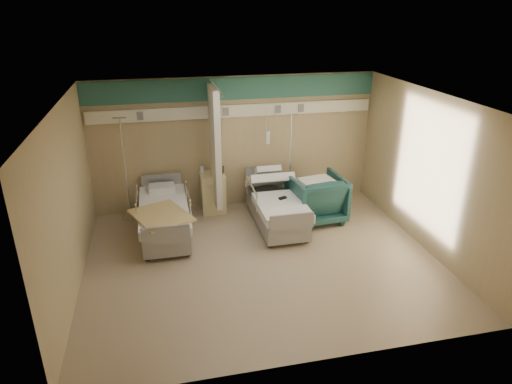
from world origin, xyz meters
TOP-DOWN VIEW (x-y plane):
  - ground at (0.00, 0.00)m, footprint 6.00×5.00m
  - room_walls at (-0.03, 0.25)m, footprint 6.04×5.04m
  - bed_right at (0.60, 1.30)m, footprint 1.00×2.16m
  - bed_left at (-1.60, 1.30)m, footprint 1.00×2.16m
  - bedside_cabinet at (-0.55, 2.20)m, footprint 0.50×0.48m
  - visitor_armchair at (1.45, 1.34)m, footprint 1.10×1.13m
  - waffle_blanket at (1.48, 1.36)m, footprint 0.75×0.68m
  - iv_stand_right at (1.10, 2.10)m, footprint 0.37×0.37m
  - iv_stand_left at (-2.28, 2.25)m, footprint 0.38×0.38m
  - call_remote at (0.68, 1.12)m, footprint 0.17×0.13m
  - tan_blanket at (-1.66, 0.84)m, footprint 1.21×1.32m
  - toiletry_bag at (-0.42, 2.25)m, footprint 0.26×0.21m
  - white_cup at (-0.74, 2.30)m, footprint 0.09×0.09m

SIDE VIEW (x-z plane):
  - ground at x=0.00m, z-range 0.00..0.00m
  - bed_right at x=0.60m, z-range 0.00..0.63m
  - bed_left at x=-1.60m, z-range 0.00..0.63m
  - iv_stand_right at x=1.10m, z-range -0.61..1.46m
  - bedside_cabinet at x=-0.55m, z-range 0.00..0.85m
  - iv_stand_left at x=-2.28m, z-range -0.63..1.50m
  - visitor_armchair at x=1.45m, z-range 0.00..0.96m
  - call_remote at x=0.68m, z-range 0.63..0.67m
  - tan_blanket at x=-1.66m, z-range 0.63..0.67m
  - toiletry_bag at x=-0.42m, z-range 0.85..0.98m
  - white_cup at x=-0.74m, z-range 0.85..0.99m
  - waffle_blanket at x=1.48m, z-range 0.96..1.03m
  - room_walls at x=-0.03m, z-range 0.45..3.27m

